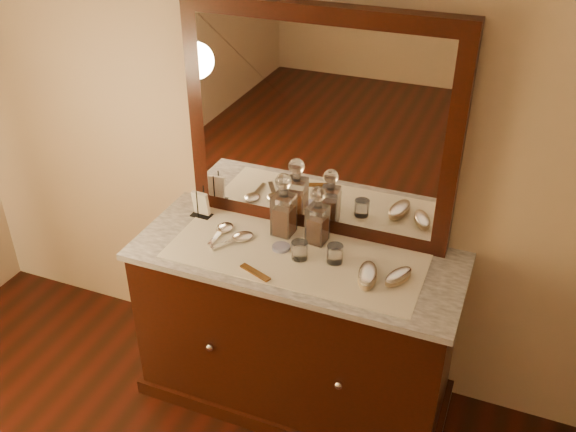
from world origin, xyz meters
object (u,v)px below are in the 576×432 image
object	(u,v)px
pin_dish	(281,247)
decanter_left	(284,211)
napkin_rack	(201,205)
brush_near	(367,276)
hand_mirror_outer	(223,230)
brush_far	(398,277)
hand_mirror_inner	(239,238)
comb	(255,272)
dresser_cabinet	(296,331)
decanter_right	(317,221)
mirror_frame	(319,125)

from	to	relation	value
pin_dish	decanter_left	size ratio (longest dim) A/B	0.26
napkin_rack	brush_near	distance (m)	0.89
napkin_rack	decanter_left	world-z (taller)	decanter_left
decanter_left	hand_mirror_outer	size ratio (longest dim) A/B	1.52
napkin_rack	brush_far	size ratio (longest dim) A/B	0.90
napkin_rack	hand_mirror_inner	xyz separation A→B (m)	(0.25, -0.12, -0.05)
comb	hand_mirror_outer	world-z (taller)	hand_mirror_outer
brush_near	hand_mirror_inner	world-z (taller)	brush_near
pin_dish	napkin_rack	distance (m)	0.47
napkin_rack	brush_near	size ratio (longest dim) A/B	0.79
dresser_cabinet	napkin_rack	distance (m)	0.74
comb	decanter_left	bearing A→B (deg)	112.09
hand_mirror_inner	pin_dish	bearing A→B (deg)	1.29
decanter_left	hand_mirror_inner	bearing A→B (deg)	-142.67
decanter_right	comb	bearing A→B (deg)	-116.29
dresser_cabinet	brush_far	bearing A→B (deg)	-3.58
dresser_cabinet	comb	xyz separation A→B (m)	(-0.11, -0.20, 0.45)
mirror_frame	decanter_left	world-z (taller)	mirror_frame
mirror_frame	brush_far	bearing A→B (deg)	-31.19
brush_near	brush_far	xyz separation A→B (m)	(0.12, 0.04, -0.00)
pin_dish	hand_mirror_inner	xyz separation A→B (m)	(-0.20, -0.00, 0.00)
brush_far	hand_mirror_inner	distance (m)	0.73
decanter_right	hand_mirror_inner	size ratio (longest dim) A/B	1.32
pin_dish	decanter_left	world-z (taller)	decanter_left
mirror_frame	brush_near	bearing A→B (deg)	-43.46
mirror_frame	comb	size ratio (longest dim) A/B	7.76
pin_dish	brush_near	bearing A→B (deg)	-10.87
dresser_cabinet	brush_far	world-z (taller)	brush_far
decanter_right	hand_mirror_outer	bearing A→B (deg)	-169.10
decanter_left	hand_mirror_outer	xyz separation A→B (m)	(-0.26, -0.09, -0.11)
comb	brush_near	world-z (taller)	brush_near
decanter_right	mirror_frame	bearing A→B (deg)	111.61
napkin_rack	hand_mirror_inner	distance (m)	0.29
decanter_left	decanter_right	xyz separation A→B (m)	(0.16, -0.01, -0.01)
decanter_right	brush_far	size ratio (longest dim) A/B	1.69
napkin_rack	hand_mirror_inner	bearing A→B (deg)	-25.75
brush_far	hand_mirror_inner	xyz separation A→B (m)	(-0.73, 0.03, -0.01)
napkin_rack	decanter_right	bearing A→B (deg)	-0.60
dresser_cabinet	brush_far	distance (m)	0.65
brush_near	brush_far	bearing A→B (deg)	20.36
dresser_cabinet	brush_near	xyz separation A→B (m)	(0.33, -0.07, 0.47)
napkin_rack	brush_far	bearing A→B (deg)	-8.90
mirror_frame	hand_mirror_inner	xyz separation A→B (m)	(-0.28, -0.24, -0.49)
pin_dish	comb	xyz separation A→B (m)	(-0.03, -0.20, -0.00)
comb	decanter_left	size ratio (longest dim) A/B	0.51
dresser_cabinet	hand_mirror_inner	size ratio (longest dim) A/B	6.73
decanter_left	brush_near	distance (m)	0.50
pin_dish	brush_near	world-z (taller)	brush_near
decanter_left	hand_mirror_inner	world-z (taller)	decanter_left
brush_far	dresser_cabinet	bearing A→B (deg)	176.42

